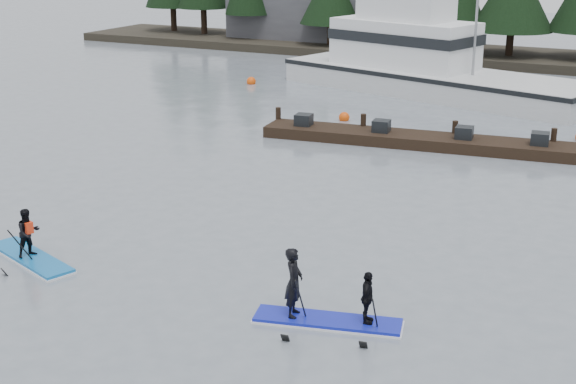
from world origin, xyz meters
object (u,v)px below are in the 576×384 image
at_px(fishing_boat_large, 426,79).
at_px(paddleboard_solo, 29,243).
at_px(floating_dock, 427,141).
at_px(paddleboard_duo, 325,299).

xyz_separation_m(fishing_boat_large, paddleboard_solo, (-2.46, -28.30, -0.28)).
height_order(floating_dock, paddleboard_solo, paddleboard_solo).
bearing_deg(paddleboard_solo, fishing_boat_large, 104.43).
bearing_deg(paddleboard_duo, paddleboard_solo, 167.53).
relative_size(fishing_boat_large, floating_dock, 1.31).
distance_m(fishing_boat_large, floating_dock, 12.10).
bearing_deg(paddleboard_solo, paddleboard_duo, 20.68).
distance_m(paddleboard_solo, paddleboard_duo, 8.76).
bearing_deg(paddleboard_solo, floating_dock, 89.40).
xyz_separation_m(floating_dock, paddleboard_solo, (-6.10, -16.78, 0.25)).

